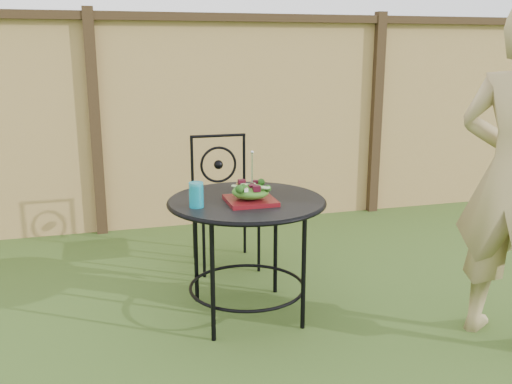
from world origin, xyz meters
TOP-DOWN VIEW (x-y plane):
  - ground at (0.00, 0.00)m, footprint 60.00×60.00m
  - fence at (-0.00, 2.19)m, footprint 8.00×0.12m
  - patio_table at (-0.48, 0.27)m, footprint 0.92×0.92m
  - patio_chair at (-0.42, 1.17)m, footprint 0.46×0.46m
  - salad_plate at (-0.48, 0.20)m, footprint 0.27×0.27m
  - salad at (-0.48, 0.20)m, footprint 0.21×0.21m
  - fork at (-0.47, 0.20)m, footprint 0.01×0.01m
  - drinking_glass at (-0.79, 0.18)m, footprint 0.08×0.08m

SIDE VIEW (x-z plane):
  - ground at x=0.00m, z-range 0.00..0.00m
  - patio_chair at x=-0.42m, z-range 0.03..0.98m
  - patio_table at x=-0.48m, z-range 0.22..0.95m
  - salad_plate at x=-0.48m, z-range 0.72..0.75m
  - salad at x=-0.48m, z-range 0.75..0.83m
  - drinking_glass at x=-0.79m, z-range 0.72..0.86m
  - fork at x=-0.47m, z-range 0.83..1.01m
  - fence at x=0.00m, z-range 0.00..1.90m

